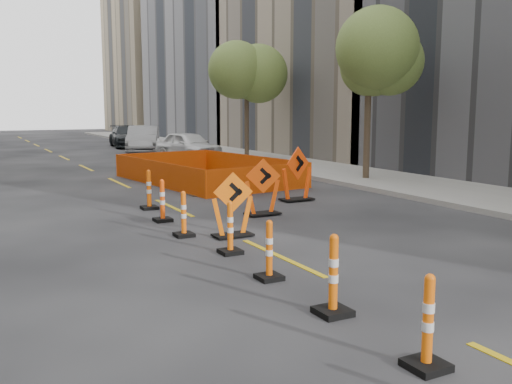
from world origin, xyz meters
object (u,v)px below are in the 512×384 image
chevron_sign_center (263,187)px  chevron_sign_right (297,174)px  channelizer_2 (428,322)px  chevron_sign_left (233,205)px  channelizer_4 (269,250)px  channelizer_3 (333,275)px  channelizer_7 (162,200)px  parked_car_near (188,145)px  parked_car_far (127,136)px  channelizer_8 (149,190)px  parked_car_mid (143,140)px  channelizer_6 (184,214)px  channelizer_5 (230,227)px

chevron_sign_center → chevron_sign_right: 2.54m
channelizer_2 → chevron_sign_left: (0.88, 6.71, 0.18)m
channelizer_4 → chevron_sign_center: 5.62m
channelizer_3 → chevron_sign_left: size_ratio=0.79×
chevron_sign_center → channelizer_3: bearing=-86.4°
channelizer_2 → channelizer_7: bearing=89.5°
parked_car_near → channelizer_7: bearing=-126.4°
parked_car_far → channelizer_2: bearing=-93.1°
parked_car_far → channelizer_8: bearing=-96.7°
parked_car_mid → chevron_sign_left: bearing=-81.9°
channelizer_3 → parked_car_near: bearing=73.6°
chevron_sign_left → parked_car_mid: bearing=94.4°
channelizer_2 → channelizer_3: size_ratio=0.94×
channelizer_6 → chevron_sign_left: 1.09m
channelizer_2 → channelizer_6: channelizer_2 is taller
chevron_sign_left → chevron_sign_right: size_ratio=0.87×
channelizer_4 → chevron_sign_left: chevron_sign_left is taller
channelizer_5 → parked_car_far: (6.18, 30.18, 0.24)m
chevron_sign_right → parked_car_far: 25.50m
channelizer_2 → parked_car_far: 36.18m
channelizer_8 → parked_car_near: (6.42, 13.62, 0.21)m
chevron_sign_right → channelizer_5: bearing=-151.4°
channelizer_5 → chevron_sign_left: bearing=62.7°
channelizer_7 → parked_car_near: parked_car_near is taller
channelizer_2 → channelizer_3: 1.81m
parked_car_mid → channelizer_2: bearing=-80.8°
chevron_sign_left → parked_car_mid: (4.97, 23.15, 0.12)m
channelizer_8 → channelizer_4: bearing=-91.8°
channelizer_2 → chevron_sign_center: 9.01m
chevron_sign_left → chevron_sign_right: (3.79, 3.46, 0.10)m
channelizer_5 → parked_car_near: size_ratio=0.23×
channelizer_6 → parked_car_near: (6.76, 17.24, 0.26)m
chevron_sign_center → parked_car_mid: (3.20, 21.24, 0.09)m
channelizer_8 → parked_car_mid: size_ratio=0.22×
channelizer_3 → channelizer_8: size_ratio=1.03×
channelizer_2 → parked_car_mid: size_ratio=0.21×
channelizer_4 → channelizer_8: (0.23, 7.24, 0.05)m
channelizer_8 → parked_car_mid: (5.55, 18.99, 0.28)m
chevron_sign_left → chevron_sign_center: size_ratio=0.96×
channelizer_2 → chevron_sign_center: bearing=72.9°
channelizer_7 → chevron_sign_center: (2.57, -0.44, 0.22)m
channelizer_5 → chevron_sign_right: size_ratio=0.63×
channelizer_6 → channelizer_7: size_ratio=0.96×
channelizer_4 → chevron_sign_center: size_ratio=0.67×
channelizer_3 → channelizer_4: channelizer_3 is taller
channelizer_3 → channelizer_8: bearing=88.5°
chevron_sign_right → channelizer_4: bearing=-143.2°
channelizer_6 → channelizer_5: bearing=-81.6°
channelizer_8 → parked_car_mid: parked_car_mid is taller
channelizer_5 → parked_car_near: (6.49, 19.05, 0.25)m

